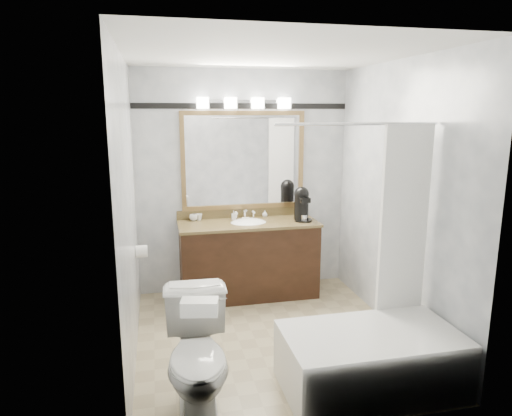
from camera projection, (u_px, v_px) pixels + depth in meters
The scene contains 15 objects.
room at pixel (272, 205), 3.95m from camera, with size 2.42×2.62×2.52m.
vanity at pixel (248, 258), 5.09m from camera, with size 1.53×0.58×0.97m.
mirror at pixel (243, 161), 5.12m from camera, with size 1.40×0.04×1.10m.
vanity_light_bar at pixel (244, 103), 4.94m from camera, with size 1.02×0.14×0.12m.
accent_stripe at pixel (243, 106), 5.01m from camera, with size 2.40×0.01×0.06m, color black.
bathtub at pixel (372, 352), 3.41m from camera, with size 1.30×0.75×1.96m.
tp_roll at pixel (142, 251), 4.46m from camera, with size 0.12×0.12×0.11m, color white.
toilet at pixel (198, 357), 3.09m from camera, with size 0.46×0.80×0.82m, color white.
tissue_box at pixel (200, 307), 2.80m from camera, with size 0.23×0.12×0.09m, color white.
coffee_maker at pixel (302, 203), 5.07m from camera, with size 0.19×0.25×0.38m.
cup_left at pixel (193, 218), 5.07m from camera, with size 0.09×0.09×0.07m, color white.
cup_right at pixel (199, 217), 5.10m from camera, with size 0.08×0.08×0.07m, color white.
soap_bottle_a at pixel (234, 215), 5.11m from camera, with size 0.05×0.05×0.10m, color white.
soap_bottle_b at pixel (265, 214), 5.25m from camera, with size 0.06×0.06×0.08m, color white.
soap_bar at pixel (246, 219), 5.11m from camera, with size 0.08×0.05×0.03m, color beige.
Camera 1 is at (-0.97, -3.75, 2.04)m, focal length 32.00 mm.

